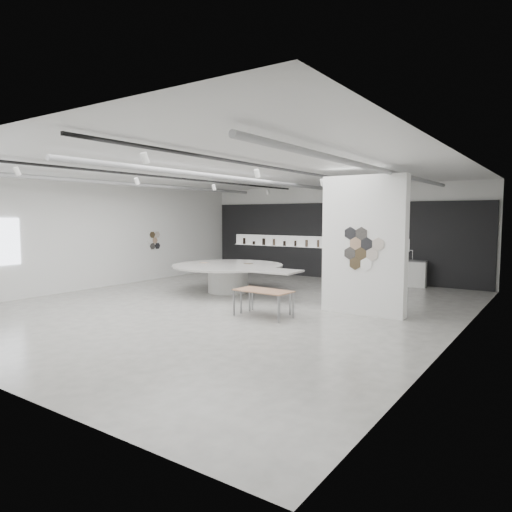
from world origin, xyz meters
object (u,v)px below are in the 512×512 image
Objects in this scene: display_island at (229,274)px; sample_table_stone at (265,292)px; sample_table_wood at (263,292)px; partition_column at (364,246)px; kitchen_counter at (403,273)px.

display_island is 3.62m from sample_table_stone.
display_island reaches higher than sample_table_wood.
partition_column reaches higher than sample_table_wood.
display_island is at bearing -140.05° from kitchen_counter.
sample_table_stone is at bearing -109.70° from kitchen_counter.
display_island is (-4.98, 0.75, -1.19)m from partition_column.
partition_column is at bearing 34.55° from sample_table_stone.
display_island is at bearing 140.47° from sample_table_wood.
sample_table_wood is 1.20× the size of sample_table_stone.
display_island is 3.20× the size of sample_table_wood.
display_island reaches higher than sample_table_stone.
display_island is at bearing 142.77° from sample_table_stone.
partition_column reaches higher than sample_table_stone.
partition_column is 5.17m from display_island.
partition_column is 2.40× the size of sample_table_wood.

